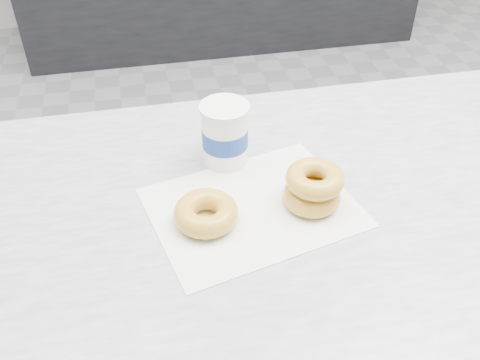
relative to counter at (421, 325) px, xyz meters
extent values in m
plane|color=#969699|center=(0.00, 0.60, -0.45)|extent=(5.00, 5.00, 0.00)
cube|color=#333335|center=(0.00, 0.00, -0.02)|extent=(3.00, 0.70, 0.86)
cube|color=#BDBDC1|center=(0.00, 0.00, 0.43)|extent=(3.06, 0.76, 0.04)
cube|color=white|center=(-0.41, 0.01, 0.45)|extent=(0.39, 0.33, 0.00)
torus|color=gold|center=(-0.50, -0.01, 0.47)|extent=(0.14, 0.14, 0.04)
torus|color=gold|center=(-0.31, -0.01, 0.47)|extent=(0.10, 0.10, 0.03)
torus|color=gold|center=(-0.31, 0.00, 0.50)|extent=(0.13, 0.13, 0.03)
cylinder|color=white|center=(-0.44, 0.15, 0.51)|extent=(0.09, 0.09, 0.12)
cylinder|color=white|center=(-0.44, 0.15, 0.57)|extent=(0.09, 0.09, 0.01)
cylinder|color=navy|center=(-0.44, 0.15, 0.50)|extent=(0.09, 0.09, 0.04)
camera|label=1|loc=(-0.58, -0.65, 1.07)|focal=40.00mm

